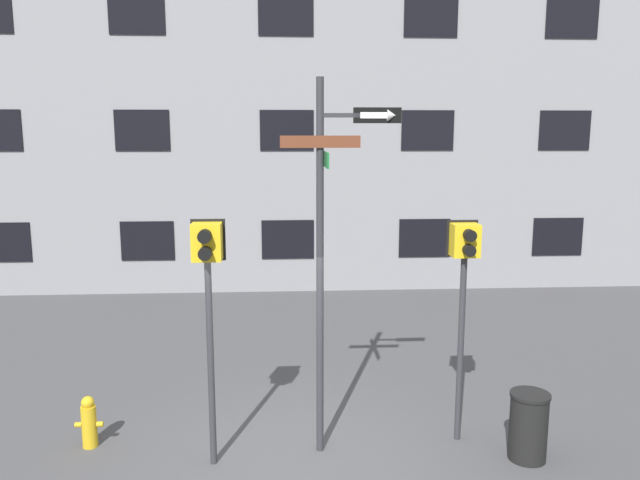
% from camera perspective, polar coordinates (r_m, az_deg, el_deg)
% --- Properties ---
extents(ground_plane, '(60.00, 60.00, 0.00)m').
position_cam_1_polar(ground_plane, '(7.97, -2.31, -20.04)').
color(ground_plane, '#424244').
extents(building_facade, '(24.00, 0.64, 13.31)m').
position_cam_1_polar(building_facade, '(15.76, -3.16, 19.71)').
color(building_facade, gray).
rests_on(building_facade, ground_plane).
extents(street_sign_pole, '(1.41, 1.02, 4.59)m').
position_cam_1_polar(street_sign_pole, '(7.42, 0.60, -0.02)').
color(street_sign_pole, '#2D2D33').
rests_on(street_sign_pole, ground_plane).
extents(pedestrian_signal_left, '(0.40, 0.40, 2.98)m').
position_cam_1_polar(pedestrian_signal_left, '(7.29, -10.22, -3.08)').
color(pedestrian_signal_left, '#2D2D33').
rests_on(pedestrian_signal_left, ground_plane).
extents(pedestrian_signal_right, '(0.40, 0.40, 2.88)m').
position_cam_1_polar(pedestrian_signal_right, '(7.99, 13.03, -2.65)').
color(pedestrian_signal_right, '#2D2D33').
rests_on(pedestrian_signal_right, ground_plane).
extents(fire_hydrant, '(0.35, 0.19, 0.68)m').
position_cam_1_polar(fire_hydrant, '(8.76, -20.37, -15.36)').
color(fire_hydrant, gold).
rests_on(fire_hydrant, ground_plane).
extents(trash_bin, '(0.48, 0.48, 0.85)m').
position_cam_1_polar(trash_bin, '(8.34, 18.52, -15.83)').
color(trash_bin, black).
rests_on(trash_bin, ground_plane).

